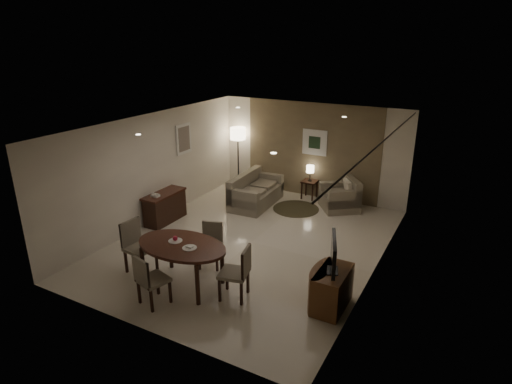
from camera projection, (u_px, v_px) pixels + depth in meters
The scene contains 31 objects.
room_shell at pixel (260, 181), 9.57m from camera, with size 5.50×7.00×2.70m.
taupe_accent at pixel (311, 150), 12.12m from camera, with size 3.96×0.03×2.70m, color olive.
curtain_wall at pixel (376, 210), 8.05m from camera, with size 0.08×6.70×2.58m, color beige, non-canonical shape.
curtain_rod at pixel (383, 141), 7.59m from camera, with size 0.03×0.03×6.80m, color black.
art_back_frame at pixel (315, 142), 11.96m from camera, with size 0.72×0.03×0.72m, color silver.
art_back_canvas at pixel (314, 143), 11.95m from camera, with size 0.34×0.01×0.34m, color #1D331C.
art_left_frame at pixel (184, 139), 11.28m from camera, with size 0.03×0.60×0.80m, color silver.
art_left_canvas at pixel (184, 139), 11.27m from camera, with size 0.01×0.46×0.64m, color gray.
downlight_nl at pixel (138, 135), 7.92m from camera, with size 0.10×0.10×0.01m, color white.
downlight_nr at pixel (274, 153), 6.67m from camera, with size 0.10×0.10×0.01m, color white.
downlight_fl at pixel (238, 108), 10.89m from camera, with size 0.10×0.10×0.01m, color white.
downlight_fr at pixel (344, 117), 9.64m from camera, with size 0.10×0.10×0.01m, color white.
console_desk at pixel (165, 207), 10.69m from camera, with size 0.48×1.20×0.75m, color #472016, non-canonical shape.
telephone at pixel (155, 195), 10.30m from camera, with size 0.20×0.14×0.09m, color white, non-canonical shape.
tv_cabinet at pixel (332, 289), 7.27m from camera, with size 0.48×0.90×0.70m, color brown, non-canonical shape.
flat_tv at pixel (333, 254), 7.05m from camera, with size 0.06×0.88×0.60m, color black, non-canonical shape.
dining_table at pixel (183, 265), 7.92m from camera, with size 1.78×1.12×0.84m, color #472016, non-canonical shape.
chair_near at pixel (153, 279), 7.34m from camera, with size 0.46×0.46×0.95m, color gray, non-canonical shape.
chair_far at pixel (210, 246), 8.55m from camera, with size 0.43×0.43×0.89m, color gray, non-canonical shape.
chair_left at pixel (140, 248), 8.35m from camera, with size 0.50×0.50×1.03m, color gray, non-canonical shape.
chair_right at pixel (234, 272), 7.50m from camera, with size 0.48×0.48×1.00m, color gray, non-canonical shape.
plate_a at pixel (175, 241), 7.89m from camera, with size 0.26×0.26×0.02m, color white.
plate_b at pixel (190, 248), 7.63m from camera, with size 0.26×0.26×0.02m, color white.
fruit_apple at pixel (175, 238), 7.87m from camera, with size 0.09×0.09×0.09m, color #B1142F.
napkin at pixel (189, 247), 7.62m from camera, with size 0.12×0.08×0.03m, color white.
round_rug at pixel (296, 209), 11.57m from camera, with size 1.24×1.24×0.01m, color #3E3823.
sofa at pixel (256, 190), 11.75m from camera, with size 0.90×1.80×0.85m, color gray, non-canonical shape.
armchair at pixel (340, 194), 11.43m from camera, with size 0.94×0.89×0.84m, color gray, non-canonical shape.
side_table at pixel (309, 189), 12.25m from camera, with size 0.41×0.41×0.53m, color black, non-canonical shape.
table_lamp at pixel (310, 172), 12.08m from camera, with size 0.22×0.22×0.50m, color #FFEAC1, non-canonical shape.
floor_lamp at pixel (238, 157), 13.06m from camera, with size 0.46×0.46×1.83m, color #FFE5B7, non-canonical shape.
Camera 1 is at (4.25, -7.62, 4.40)m, focal length 30.00 mm.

